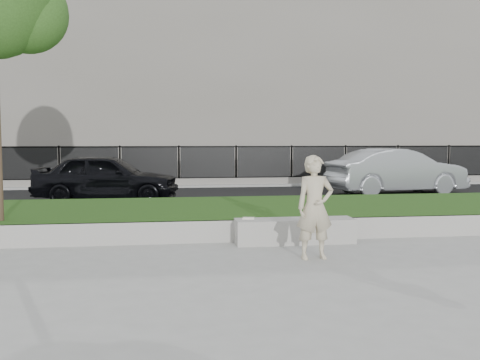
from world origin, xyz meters
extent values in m
plane|color=gray|center=(0.00, 0.00, 0.00)|extent=(90.00, 90.00, 0.00)
cube|color=#10340D|center=(0.00, 3.00, 0.20)|extent=(34.00, 4.00, 0.40)
cube|color=gray|center=(0.00, 1.04, 0.20)|extent=(34.00, 0.08, 0.40)
cube|color=black|center=(0.00, 8.50, 0.02)|extent=(34.00, 7.00, 0.04)
cube|color=gray|center=(0.00, 13.00, 0.06)|extent=(34.00, 3.00, 0.12)
cube|color=slate|center=(0.00, 12.00, 0.24)|extent=(32.00, 0.30, 0.24)
cube|color=black|center=(0.00, 12.00, 0.87)|extent=(32.00, 0.04, 1.50)
cube|color=black|center=(0.00, 12.00, 1.57)|extent=(32.00, 0.05, 0.05)
cube|color=black|center=(0.00, 12.00, 0.37)|extent=(32.00, 0.05, 0.05)
cube|color=slate|center=(0.00, 20.00, 5.00)|extent=(34.00, 10.00, 10.00)
cube|color=gray|center=(1.16, 0.80, 0.22)|extent=(2.14, 0.54, 0.44)
imported|color=#C2B695|center=(1.16, -0.47, 0.81)|extent=(0.61, 0.42, 1.62)
cube|color=white|center=(0.33, 0.91, 0.45)|extent=(0.24, 0.19, 0.02)
sphere|color=#2B4E1A|center=(-3.57, 1.81, 4.14)|extent=(1.45, 1.45, 1.45)
imported|color=black|center=(-2.82, 7.41, 0.74)|extent=(4.34, 2.25, 1.41)
imported|color=#A1A5A9|center=(6.46, 8.27, 0.79)|extent=(4.76, 2.25, 1.51)
camera|label=1|loc=(-1.15, -8.46, 1.87)|focal=40.00mm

